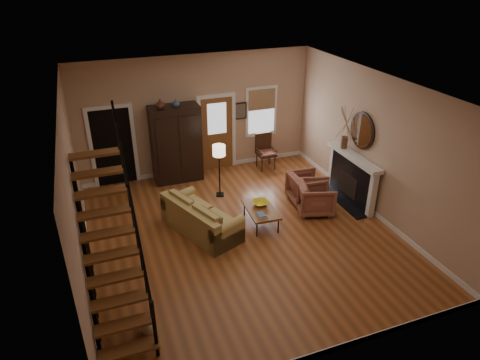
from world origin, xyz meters
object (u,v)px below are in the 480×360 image
object	(u,v)px
armoire	(176,144)
coffee_table	(261,216)
armchair_left	(315,198)
floor_lamp	(219,171)
sofa	(201,217)
side_chair	(266,152)
armchair_right	(306,188)

from	to	relation	value
armoire	coffee_table	size ratio (longest dim) A/B	1.96
armchair_left	floor_lamp	bearing A→B (deg)	67.71
sofa	coffee_table	bearing A→B (deg)	-29.89
floor_lamp	sofa	bearing A→B (deg)	-122.04
side_chair	coffee_table	bearing A→B (deg)	-115.68
armchair_right	floor_lamp	distance (m)	2.22
armchair_left	sofa	bearing A→B (deg)	104.28
sofa	armoire	bearing A→B (deg)	66.08
floor_lamp	armchair_right	bearing A→B (deg)	-28.46
armoire	floor_lamp	xyz separation A→B (m)	(0.79, -1.28, -0.35)
armchair_left	side_chair	size ratio (longest dim) A/B	0.83
coffee_table	side_chair	distance (m)	3.00
armchair_right	side_chair	distance (m)	2.14
coffee_table	sofa	bearing A→B (deg)	172.00
armchair_right	armchair_left	bearing A→B (deg)	-179.87
armoire	floor_lamp	distance (m)	1.55
sofa	armchair_right	distance (m)	2.84
sofa	armchair_left	bearing A→B (deg)	-24.80
armchair_left	armoire	bearing A→B (deg)	60.57
armchair_right	floor_lamp	xyz separation A→B (m)	(-1.93, 1.05, 0.32)
armchair_left	side_chair	world-z (taller)	side_chair
side_chair	armchair_left	bearing A→B (deg)	-87.06
armoire	side_chair	bearing A→B (deg)	-4.48
coffee_table	armoire	bearing A→B (deg)	113.47
armoire	armchair_left	world-z (taller)	armoire
sofa	armchair_left	distance (m)	2.79
armoire	floor_lamp	size ratio (longest dim) A/B	1.51
sofa	side_chair	xyz separation A→B (m)	(2.65, 2.50, 0.14)
floor_lamp	side_chair	world-z (taller)	floor_lamp
armchair_right	side_chair	xyz separation A→B (m)	(-0.17, 2.13, 0.13)
floor_lamp	side_chair	bearing A→B (deg)	31.63
sofa	floor_lamp	world-z (taller)	floor_lamp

